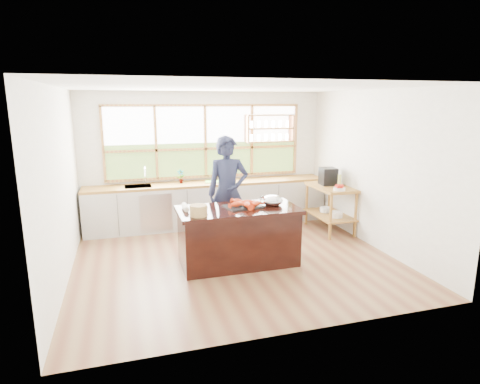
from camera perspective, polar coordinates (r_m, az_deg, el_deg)
name	(u,v)px	position (r m, az deg, el deg)	size (l,w,h in m)	color
ground_plane	(235,259)	(6.60, -0.72, -9.46)	(5.00, 5.00, 0.00)	olive
room_shell	(228,148)	(6.66, -1.77, 6.33)	(5.02, 4.52, 2.71)	white
back_counter	(208,204)	(8.25, -4.51, -1.65)	(4.90, 0.63, 0.90)	beige
right_shelf_unit	(331,201)	(8.01, 12.75, -1.24)	(0.62, 1.10, 0.90)	#986527
island	(238,236)	(6.26, -0.24, -6.27)	(1.85, 0.90, 0.90)	black
cook	(228,193)	(6.84, -1.74, -0.14)	(0.71, 0.46, 1.94)	#1B1F38
potted_plant	(181,176)	(8.09, -8.43, 2.23)	(0.15, 0.10, 0.28)	slate
cutting_board	(215,181)	(8.18, -3.54, 1.50)	(0.40, 0.30, 0.01)	#70C341
espresso_machine	(328,176)	(8.04, 12.42, 2.19)	(0.29, 0.31, 0.33)	black
wine_bottle	(339,181)	(7.77, 13.96, 1.48)	(0.06, 0.06, 0.26)	#B4BB58
fruit_bowl	(339,188)	(7.58, 13.96, 0.57)	(0.22, 0.22, 0.11)	white
slate_board	(243,206)	(6.21, 0.45, -2.03)	(0.55, 0.40, 0.02)	black
lobster_pile	(245,203)	(6.18, 0.73, -1.64)	(0.52, 0.48, 0.08)	#E34F13
mixing_bowl_left	(199,208)	(5.97, -5.87, -2.23)	(0.27, 0.27, 0.13)	#B6B8BD
mixing_bowl_right	(272,200)	(6.32, 4.59, -1.21)	(0.34, 0.34, 0.16)	#B6B8BD
wine_glass	(262,200)	(5.97, 3.17, -1.13)	(0.08, 0.08, 0.22)	silver
wicker_basket	(198,211)	(5.72, -5.94, -2.64)	(0.25, 0.25, 0.16)	tan
parchment_roll	(185,207)	(6.08, -7.79, -2.16)	(0.08, 0.08, 0.30)	white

